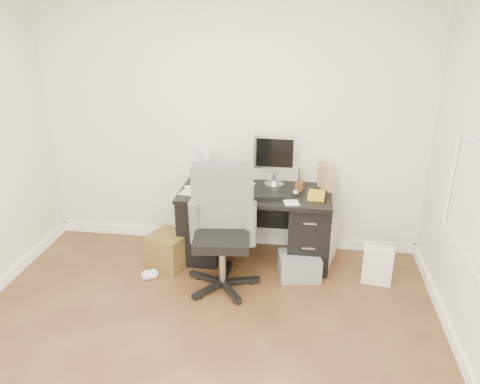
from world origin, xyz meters
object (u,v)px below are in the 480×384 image
object	(u,v)px
pc_tower	(325,242)
wicker_basket	(169,250)
office_chair	(222,232)
keyboard	(265,195)
desk	(255,223)
lcd_monitor	(275,161)

from	to	relation	value
pc_tower	wicker_basket	size ratio (longest dim) A/B	1.11
office_chair	keyboard	bearing A→B (deg)	46.25
pc_tower	wicker_basket	bearing A→B (deg)	-152.48
pc_tower	desk	bearing A→B (deg)	-158.42
pc_tower	keyboard	bearing A→B (deg)	-146.64
lcd_monitor	office_chair	bearing A→B (deg)	-115.28
desk	lcd_monitor	size ratio (longest dim) A/B	2.82
desk	lcd_monitor	distance (m)	0.67
office_chair	lcd_monitor	bearing A→B (deg)	55.92
wicker_basket	office_chair	bearing A→B (deg)	-26.71
desk	keyboard	distance (m)	0.40
keyboard	pc_tower	distance (m)	0.87
office_chair	wicker_basket	bearing A→B (deg)	146.98
desk	keyboard	size ratio (longest dim) A/B	3.47
lcd_monitor	wicker_basket	xyz separation A→B (m)	(-1.01, -0.47, -0.84)
keyboard	wicker_basket	distance (m)	1.13
office_chair	pc_tower	distance (m)	1.23
desk	wicker_basket	distance (m)	0.91
desk	pc_tower	bearing A→B (deg)	7.19
pc_tower	wicker_basket	distance (m)	1.61
desk	wicker_basket	xyz separation A→B (m)	(-0.84, -0.27, -0.23)
desk	lcd_monitor	xyz separation A→B (m)	(0.17, 0.20, 0.62)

